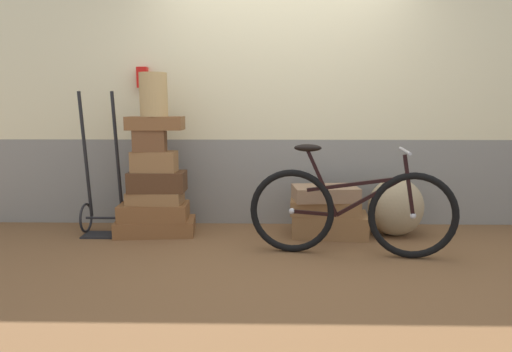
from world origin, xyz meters
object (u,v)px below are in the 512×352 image
object	(u,v)px
suitcase_8	(325,206)
luggage_trolley	(103,201)
suitcase_2	(155,198)
suitcase_9	(325,193)
suitcase_0	(156,227)
bicycle	(351,211)
suitcase_3	(157,182)
suitcase_7	(330,224)
suitcase_1	(154,211)
burlap_sack	(396,207)
suitcase_4	(154,162)
suitcase_5	(150,141)
suitcase_6	(155,123)
wicker_basket	(154,95)

from	to	relation	value
suitcase_8	luggage_trolley	distance (m)	2.10
suitcase_2	suitcase_9	distance (m)	1.58
suitcase_0	bicycle	distance (m)	1.84
suitcase_3	suitcase_9	bearing A→B (deg)	-2.58
suitcase_7	suitcase_3	bearing A→B (deg)	-173.16
suitcase_2	suitcase_8	bearing A→B (deg)	2.64
suitcase_1	suitcase_9	xyz separation A→B (m)	(1.60, -0.04, 0.19)
burlap_sack	suitcase_4	bearing A→B (deg)	-178.92
suitcase_1	suitcase_5	xyz separation A→B (m)	(-0.01, -0.04, 0.67)
suitcase_6	wicker_basket	size ratio (longest dim) A/B	1.30
luggage_trolley	bicycle	size ratio (longest dim) A/B	0.82
suitcase_1	suitcase_3	distance (m)	0.29
suitcase_0	suitcase_6	distance (m)	0.98
suitcase_4	bicycle	bearing A→B (deg)	-16.37
suitcase_0	bicycle	bearing A→B (deg)	-23.24
suitcase_9	suitcase_7	bearing A→B (deg)	32.40
suitcase_5	bicycle	distance (m)	1.88
suitcase_3	suitcase_9	distance (m)	1.56
suitcase_9	luggage_trolley	bearing A→B (deg)	172.84
suitcase_2	suitcase_7	size ratio (longest dim) A/B	0.73
suitcase_8	wicker_basket	distance (m)	1.87
suitcase_0	suitcase_1	distance (m)	0.15
suitcase_0	luggage_trolley	size ratio (longest dim) A/B	0.54
burlap_sack	suitcase_3	bearing A→B (deg)	-179.36
suitcase_0	suitcase_6	world-z (taller)	suitcase_6
suitcase_4	suitcase_0	bearing A→B (deg)	122.03
suitcase_5	luggage_trolley	world-z (taller)	luggage_trolley
wicker_basket	bicycle	size ratio (longest dim) A/B	0.24
suitcase_1	bicycle	bearing A→B (deg)	-20.16
suitcase_8	suitcase_9	xyz separation A→B (m)	(-0.00, -0.03, 0.13)
suitcase_1	suitcase_9	size ratio (longest dim) A/B	1.09
suitcase_2	suitcase_8	xyz separation A→B (m)	(1.58, 0.00, -0.08)
wicker_basket	suitcase_3	bearing A→B (deg)	80.14
wicker_basket	luggage_trolley	distance (m)	1.12
suitcase_0	burlap_sack	distance (m)	2.27
suitcase_9	wicker_basket	distance (m)	1.80
suitcase_1	suitcase_9	bearing A→B (deg)	-3.90
suitcase_8	suitcase_5	bearing A→B (deg)	-173.90
suitcase_0	suitcase_4	distance (m)	0.63
suitcase_5	burlap_sack	world-z (taller)	suitcase_5
bicycle	suitcase_5	bearing A→B (deg)	163.69
suitcase_0	suitcase_3	size ratio (longest dim) A/B	1.41
suitcase_0	suitcase_9	distance (m)	1.63
suitcase_5	suitcase_9	size ratio (longest dim) A/B	0.50
suitcase_6	suitcase_9	xyz separation A→B (m)	(1.56, -0.04, -0.64)
suitcase_3	suitcase_7	distance (m)	1.66
bicycle	wicker_basket	bearing A→B (deg)	162.60
suitcase_7	wicker_basket	distance (m)	2.01
suitcase_3	suitcase_6	bearing A→B (deg)	-100.10
burlap_sack	bicycle	bearing A→B (deg)	-132.96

